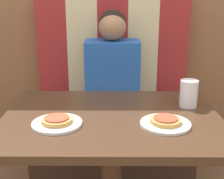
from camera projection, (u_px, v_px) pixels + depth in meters
booth_seat at (112, 144)px, 2.22m from camera, size 1.07×0.55×0.46m
booth_backrest at (113, 52)px, 2.25m from camera, size 1.07×0.09×0.78m
dining_table at (111, 135)px, 1.45m from camera, size 1.00×0.74×0.73m
person at (112, 67)px, 2.05m from camera, size 0.35×0.22×0.70m
plate_left at (57, 124)px, 1.33m from camera, size 0.22×0.22×0.01m
plate_right at (165, 124)px, 1.32m from camera, size 0.22×0.22×0.01m
pizza_left at (57, 120)px, 1.32m from camera, size 0.13×0.13×0.02m
pizza_right at (166, 120)px, 1.32m from camera, size 0.13×0.13×0.02m
drinking_cup at (189, 93)px, 1.52m from camera, size 0.09×0.09×0.13m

